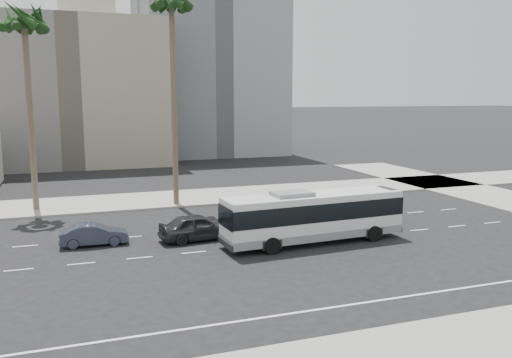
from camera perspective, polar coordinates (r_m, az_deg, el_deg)
name	(u,v)px	position (r m, az deg, el deg)	size (l,w,h in m)	color
ground	(293,243)	(31.65, 4.00, -6.91)	(700.00, 700.00, 0.00)	black
sidewalk_north	(222,196)	(45.88, -3.70, -1.80)	(120.00, 7.00, 0.15)	gray
midrise_beige_west	(70,93)	(72.90, -19.53, 8.76)	(24.00, 18.00, 18.00)	slate
midrise_gray_center	(207,67)	(82.52, -5.37, 11.99)	(20.00, 20.00, 26.00)	slate
civic_tower	(87,33)	(279.72, -17.83, 14.79)	(42.00, 42.00, 129.00)	beige
highrise_right	(190,41)	(265.47, -7.12, 14.64)	(26.00, 26.00, 70.00)	#53555A
highrise_far	(223,57)	(300.15, -3.58, 13.07)	(22.00, 22.00, 60.00)	#53555A
city_bus	(313,215)	(31.42, 6.25, -3.91)	(11.19, 3.11, 3.18)	silver
car_a	(198,227)	(32.20, -6.29, -5.18)	(4.74, 1.91, 1.61)	#26262B
car_b	(94,234)	(32.35, -17.14, -5.76)	(3.89, 1.36, 1.28)	#2D3141
palm_near	(172,6)	(42.26, -9.14, 18.05)	(5.05, 5.05, 16.99)	brown
palm_mid	(24,26)	(42.88, -23.83, 14.94)	(4.91, 4.91, 15.17)	brown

